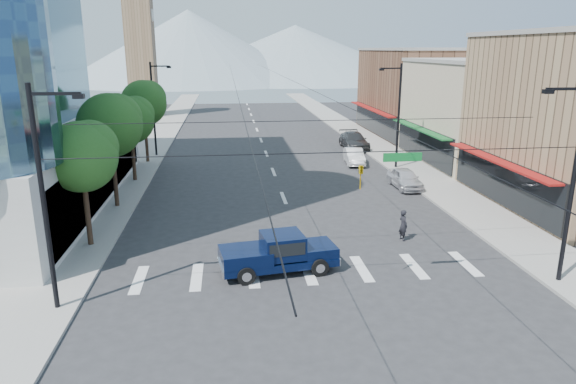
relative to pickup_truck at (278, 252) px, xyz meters
The scene contains 20 objects.
ground 2.50m from the pickup_truck, 45.54° to the right, with size 160.00×160.00×0.00m, color #28282B.
sidewalk_left 39.75m from the pickup_truck, 105.15° to the left, with size 4.00×120.00×0.15m, color gray.
sidewalk_right 40.71m from the pickup_truck, 70.46° to the left, with size 4.00×120.00×0.15m, color gray.
shop_mid 31.29m from the pickup_truck, 45.96° to the left, with size 12.00×14.00×9.00m, color tan.
shop_far 44.21m from the pickup_truck, 60.60° to the left, with size 12.00×18.00×10.00m, color brown.
clock_tower 62.91m from the pickup_truck, 103.85° to the left, with size 4.80×4.80×20.40m.
mountain_left 149.29m from the pickup_truck, 95.16° to the left, with size 80.00×80.00×22.00m, color gray.
mountain_right 160.02m from the pickup_truck, 82.23° to the left, with size 90.00×90.00×18.00m, color gray.
tree_near 11.20m from the pickup_truck, 154.79° to the left, with size 3.65×3.64×6.71m.
tree_midnear 15.55m from the pickup_truck, 129.54° to the left, with size 4.09×4.09×7.52m.
tree_midfar 21.12m from the pickup_truck, 117.13° to the left, with size 3.65×3.64×6.71m.
tree_far 27.54m from the pickup_truck, 110.38° to the left, with size 4.09×4.09×7.52m.
signal_rig 4.87m from the pickup_truck, 55.66° to the right, with size 21.80×0.20×9.00m.
lamp_pole_nw 30.03m from the pickup_truck, 107.71° to the left, with size 2.00×0.25×9.00m.
lamp_pole_ne 24.10m from the pickup_truck, 58.90° to the left, with size 2.00×0.25×9.00m.
pickup_truck is the anchor object (origin of this frame).
pedestrian 7.96m from the pickup_truck, 24.93° to the left, with size 0.63×0.42×1.74m, color black.
parked_car_near 17.81m from the pickup_truck, 51.78° to the left, with size 1.73×4.31×1.47m, color silver.
parked_car_mid 24.46m from the pickup_truck, 67.87° to the left, with size 1.52×4.35×1.43m, color white.
parked_car_far 31.98m from the pickup_truck, 69.85° to the left, with size 2.37×5.83×1.69m, color #323234.
Camera 1 is at (-3.76, -20.58, 10.15)m, focal length 32.00 mm.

